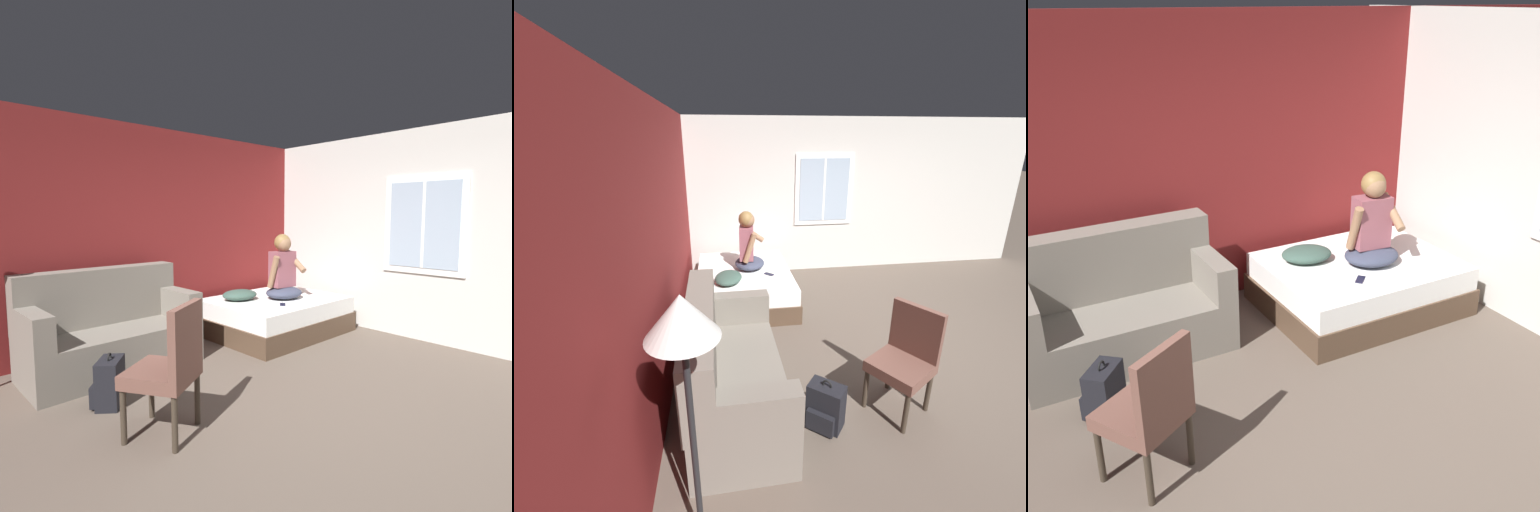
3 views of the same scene
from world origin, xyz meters
TOP-DOWN VIEW (x-y plane):
  - ground_plane at (0.00, 0.00)m, footprint 40.00×40.00m
  - wall_back_accent at (0.00, 2.86)m, footprint 10.37×0.16m
  - bed at (1.59, 1.92)m, footprint 1.79×1.41m
  - couch at (-0.61, 2.23)m, footprint 1.71×0.84m
  - side_chair at (-0.84, 0.67)m, footprint 0.63×0.63m
  - person_seated at (1.65, 1.85)m, footprint 0.56×0.49m
  - backpack at (-0.98, 1.42)m, footprint 0.35×0.35m
  - throw_pillow at (1.14, 2.16)m, footprint 0.55×0.47m
  - cell_phone at (1.34, 1.57)m, footprint 0.15×0.15m

SIDE VIEW (x-z plane):
  - ground_plane at x=0.00m, z-range 0.00..0.00m
  - backpack at x=-0.98m, z-range -0.04..0.42m
  - bed at x=1.59m, z-range 0.00..0.48m
  - couch at x=-0.61m, z-range -0.13..0.91m
  - cell_phone at x=1.34m, z-range 0.48..0.49m
  - side_chair at x=-0.84m, z-range 0.04..1.02m
  - throw_pillow at x=1.14m, z-range 0.48..0.62m
  - person_seated at x=1.65m, z-range 0.40..1.27m
  - wall_back_accent at x=0.00m, z-range 0.00..2.70m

